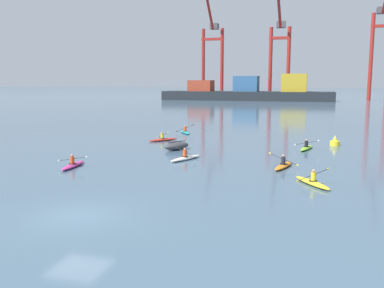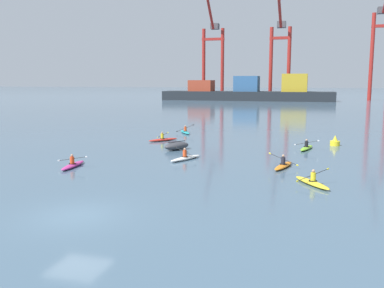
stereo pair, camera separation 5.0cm
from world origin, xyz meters
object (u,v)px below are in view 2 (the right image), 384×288
kayak_orange (283,165)px  container_barge (249,92)px  capsized_dinghy (177,146)px  gantry_crane_west (213,51)px  channel_buoy (335,142)px  kayak_red (163,139)px  kayak_lime (307,148)px  gantry_crane_west_mid (280,49)px  kayak_yellow (312,182)px  kayak_teal (185,132)px  kayak_white (186,158)px  kayak_magenta (73,165)px  gantry_crane_east_mid (382,42)px

kayak_orange → container_barge: bearing=99.7°
capsized_dinghy → kayak_orange: size_ratio=0.81×
gantry_crane_west → channel_buoy: 113.83m
gantry_crane_west → kayak_red: 111.05m
capsized_dinghy → channel_buoy: bearing=25.3°
channel_buoy → kayak_red: (-16.71, -1.50, -0.19)m
kayak_orange → kayak_lime: bearing=80.6°
kayak_orange → kayak_lime: kayak_orange is taller
gantry_crane_west_mid → kayak_yellow: gantry_crane_west_mid is taller
kayak_red → kayak_teal: kayak_teal is taller
gantry_crane_west → kayak_red: (20.14, -107.95, -16.58)m
kayak_teal → kayak_white: 16.88m
kayak_magenta → kayak_orange: bearing=15.3°
kayak_teal → kayak_white: kayak_teal is taller
kayak_lime → kayak_orange: bearing=-99.4°
kayak_yellow → kayak_magenta: bearing=177.5°
gantry_crane_west_mid → capsized_dinghy: size_ratio=11.90×
kayak_magenta → kayak_white: 8.42m
container_barge → kayak_red: 94.24m
kayak_white → capsized_dinghy: bearing=116.1°
container_barge → capsized_dinghy: 99.39m
gantry_crane_west → kayak_lime: bearing=-72.6°
container_barge → gantry_crane_west: 24.82m
kayak_lime → kayak_white: 11.87m
gantry_crane_west → gantry_crane_west_mid: size_ratio=1.07×
gantry_crane_east_mid → kayak_magenta: (-36.03, -119.28, -18.00)m
container_barge → kayak_lime: container_barge is taller
channel_buoy → kayak_lime: size_ratio=0.29×
capsized_dinghy → kayak_red: bearing=121.8°
kayak_teal → kayak_lime: bearing=-31.0°
gantry_crane_west_mid → kayak_yellow: 118.63m
container_barge → channel_buoy: 95.15m
kayak_yellow → capsized_dinghy: bearing=139.2°
kayak_orange → kayak_teal: size_ratio=1.07×
gantry_crane_west_mid → kayak_yellow: size_ratio=10.41×
kayak_magenta → channel_buoy: bearing=40.6°
channel_buoy → container_barge: bearing=103.3°
kayak_magenta → kayak_teal: kayak_teal is taller
gantry_crane_east_mid → kayak_magenta: size_ratio=10.69×
gantry_crane_west_mid → kayak_magenta: size_ratio=9.60×
container_barge → kayak_orange: (17.89, -104.38, -2.48)m
capsized_dinghy → kayak_teal: kayak_teal is taller
kayak_red → kayak_magenta: (-1.64, -14.24, 0.00)m
kayak_teal → kayak_lime: (13.87, -8.33, 0.00)m
container_barge → gantry_crane_west: (-14.98, 13.88, 14.10)m
kayak_magenta → kayak_lime: bearing=38.7°
kayak_teal → kayak_yellow: (14.39, -21.74, 0.00)m
gantry_crane_west → channel_buoy: size_ratio=35.31×
kayak_teal → kayak_lime: size_ratio=0.93×
kayak_orange → kayak_magenta: bearing=-164.7°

